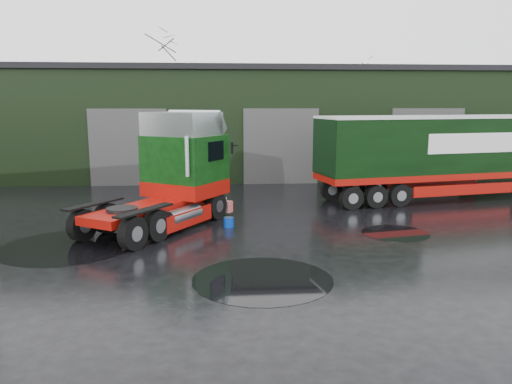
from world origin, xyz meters
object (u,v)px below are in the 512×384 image
(hero_tractor, at_px, (153,171))
(lorry_right, at_px, (439,158))
(warehouse, at_px, (269,121))
(tree_back_b, at_px, (350,109))
(wash_bucket, at_px, (229,222))
(tree_back_a, at_px, (160,97))

(hero_tractor, relative_size, lorry_right, 0.45)
(warehouse, height_order, tree_back_b, tree_back_b)
(hero_tractor, height_order, tree_back_b, tree_back_b)
(lorry_right, distance_m, wash_bucket, 10.61)
(lorry_right, relative_size, tree_back_b, 1.92)
(hero_tractor, bearing_deg, wash_bucket, 34.68)
(tree_back_b, bearing_deg, wash_bucket, -113.47)
(warehouse, height_order, tree_back_a, tree_back_a)
(hero_tractor, distance_m, tree_back_a, 25.76)
(wash_bucket, bearing_deg, lorry_right, 24.99)
(hero_tractor, relative_size, tree_back_b, 0.86)
(hero_tractor, bearing_deg, warehouse, 103.10)
(warehouse, height_order, wash_bucket, warehouse)
(tree_back_b, bearing_deg, hero_tractor, -118.03)
(hero_tractor, bearing_deg, tree_back_a, 128.32)
(warehouse, distance_m, hero_tractor, 16.51)
(tree_back_a, height_order, tree_back_b, tree_back_a)
(warehouse, bearing_deg, lorry_right, -59.62)
(wash_bucket, bearing_deg, hero_tractor, -178.21)
(wash_bucket, bearing_deg, warehouse, 78.85)
(warehouse, relative_size, tree_back_a, 3.41)
(hero_tractor, bearing_deg, lorry_right, 53.41)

